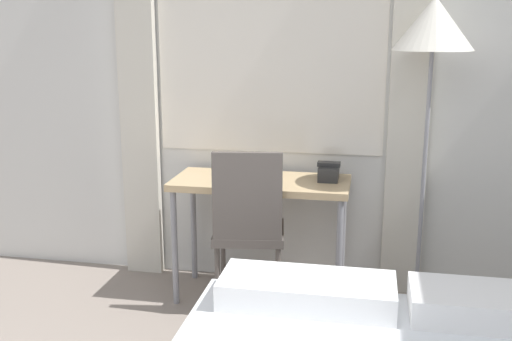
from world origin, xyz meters
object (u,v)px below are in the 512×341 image
object	(u,v)px
book	(246,177)
telephone	(329,172)
desk	(261,192)
standing_lamp	(433,38)
desk_chair	(248,222)

from	to	relation	value
book	telephone	bearing A→B (deg)	9.24
desk	book	bearing A→B (deg)	-177.55
standing_lamp	book	distance (m)	1.29
standing_lamp	book	bearing A→B (deg)	179.91
desk_chair	desk	bearing A→B (deg)	72.00
desk	book	xyz separation A→B (m)	(-0.09, -0.00, 0.09)
desk	book	size ratio (longest dim) A/B	4.80
book	desk	bearing A→B (deg)	2.45
telephone	book	xyz separation A→B (m)	(-0.48, -0.08, -0.03)
desk	telephone	world-z (taller)	telephone
standing_lamp	telephone	bearing A→B (deg)	171.51
desk	standing_lamp	size ratio (longest dim) A/B	0.59
telephone	book	bearing A→B (deg)	-170.76
desk	telephone	bearing A→B (deg)	10.74
telephone	book	distance (m)	0.49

